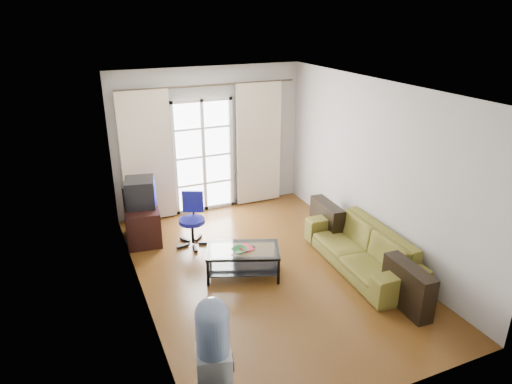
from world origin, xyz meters
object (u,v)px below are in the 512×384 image
tv_stand (143,224)px  water_cooler (214,367)px  crt_tv (139,193)px  task_chair (193,230)px  sofa (362,249)px  coffee_table (243,258)px

tv_stand → water_cooler: size_ratio=0.56×
tv_stand → crt_tv: (0.00, 0.08, 0.53)m
task_chair → crt_tv: bearing=167.1°
sofa → crt_tv: 3.66m
sofa → crt_tv: bearing=-125.7°
task_chair → tv_stand: bearing=171.5°
crt_tv → task_chair: (0.72, -0.55, -0.57)m
coffee_table → water_cooler: (-1.23, -2.41, 0.49)m
sofa → tv_stand: size_ratio=2.65×
tv_stand → sofa: bearing=-30.8°
coffee_table → water_cooler: size_ratio=0.82×
sofa → crt_tv: crt_tv is taller
sofa → tv_stand: bearing=-124.7°
tv_stand → crt_tv: 0.54m
coffee_table → tv_stand: 2.02m
sofa → task_chair: task_chair is taller
sofa → tv_stand: sofa is taller
tv_stand → task_chair: (0.72, -0.47, -0.04)m
tv_stand → task_chair: size_ratio=0.94×
coffee_table → task_chair: (-0.41, 1.21, -0.02)m
sofa → task_chair: (-2.11, 1.71, -0.05)m
sofa → coffee_table: 1.78m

